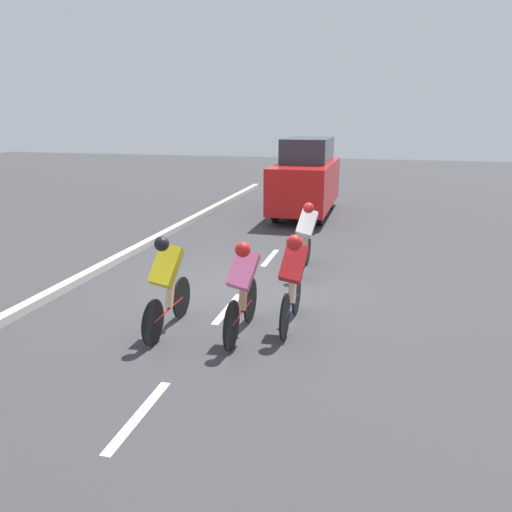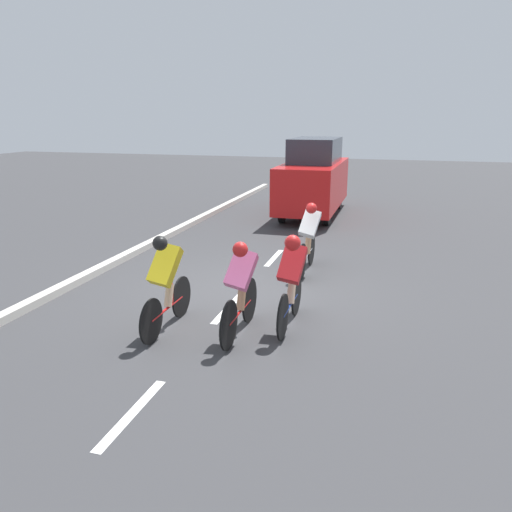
{
  "view_description": "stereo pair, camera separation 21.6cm",
  "coord_description": "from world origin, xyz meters",
  "px_view_note": "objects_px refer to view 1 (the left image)",
  "views": [
    {
      "loc": [
        -2.4,
        8.39,
        3.12
      ],
      "look_at": [
        -0.49,
        0.93,
        0.95
      ],
      "focal_mm": 35.0,
      "sensor_mm": 36.0,
      "label": 1
    },
    {
      "loc": [
        -2.61,
        8.33,
        3.12
      ],
      "look_at": [
        -0.49,
        0.93,
        0.95
      ],
      "focal_mm": 35.0,
      "sensor_mm": 36.0,
      "label": 2
    }
  ],
  "objects_px": {
    "cyclist_yellow": "(167,281)",
    "support_car": "(306,178)",
    "cyclist_white": "(306,236)",
    "cyclist_pink": "(242,287)",
    "cyclist_red": "(293,278)"
  },
  "relations": [
    {
      "from": "cyclist_yellow",
      "to": "support_car",
      "type": "distance_m",
      "value": 9.63
    },
    {
      "from": "cyclist_white",
      "to": "cyclist_yellow",
      "type": "bearing_deg",
      "value": 66.37
    },
    {
      "from": "cyclist_yellow",
      "to": "support_car",
      "type": "height_order",
      "value": "support_car"
    },
    {
      "from": "cyclist_red",
      "to": "support_car",
      "type": "relative_size",
      "value": 0.36
    },
    {
      "from": "cyclist_pink",
      "to": "support_car",
      "type": "xyz_separation_m",
      "value": [
        0.57,
        -9.49,
        0.42
      ]
    },
    {
      "from": "cyclist_white",
      "to": "cyclist_pink",
      "type": "relative_size",
      "value": 1.04
    },
    {
      "from": "cyclist_white",
      "to": "support_car",
      "type": "relative_size",
      "value": 0.38
    },
    {
      "from": "cyclist_white",
      "to": "cyclist_yellow",
      "type": "distance_m",
      "value": 3.75
    },
    {
      "from": "cyclist_pink",
      "to": "cyclist_red",
      "type": "relative_size",
      "value": 1.03
    },
    {
      "from": "cyclist_pink",
      "to": "support_car",
      "type": "relative_size",
      "value": 0.37
    },
    {
      "from": "cyclist_pink",
      "to": "support_car",
      "type": "distance_m",
      "value": 9.51
    },
    {
      "from": "cyclist_pink",
      "to": "cyclist_red",
      "type": "distance_m",
      "value": 0.8
    },
    {
      "from": "cyclist_yellow",
      "to": "support_car",
      "type": "relative_size",
      "value": 0.37
    },
    {
      "from": "cyclist_pink",
      "to": "cyclist_yellow",
      "type": "height_order",
      "value": "cyclist_yellow"
    },
    {
      "from": "cyclist_pink",
      "to": "cyclist_yellow",
      "type": "bearing_deg",
      "value": 6.1
    }
  ]
}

